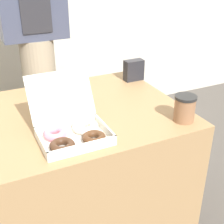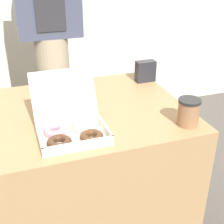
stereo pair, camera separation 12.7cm
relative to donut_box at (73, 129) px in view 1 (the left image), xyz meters
The scene contains 6 objects.
ground_plane 0.79m from the donut_box, 71.57° to the left, with size 14.00×14.00×0.00m, color #4C4742.
table 0.46m from the donut_box, 71.57° to the left, with size 1.03×0.80×0.72m.
donut_box is the anchor object (origin of this frame).
coffee_cup 0.50m from the donut_box, ahead, with size 0.10×0.10×0.12m.
napkin_holder 0.71m from the donut_box, 40.72° to the left, with size 0.11×0.06×0.12m.
person_customer 0.82m from the donut_box, 86.24° to the left, with size 0.37×0.23×1.80m.
Camera 1 is at (-0.40, -1.27, 1.39)m, focal length 50.00 mm.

